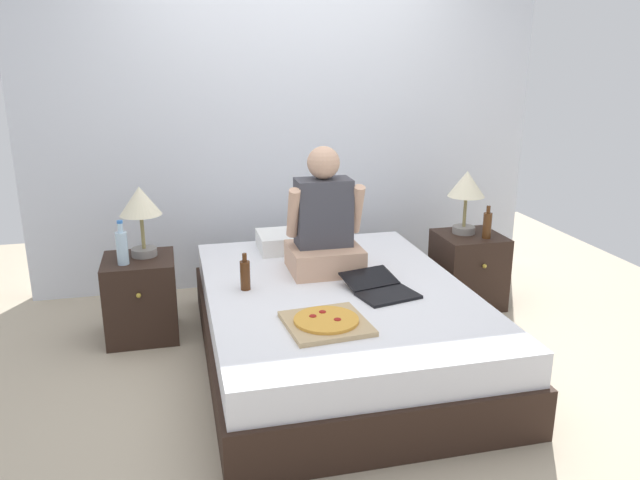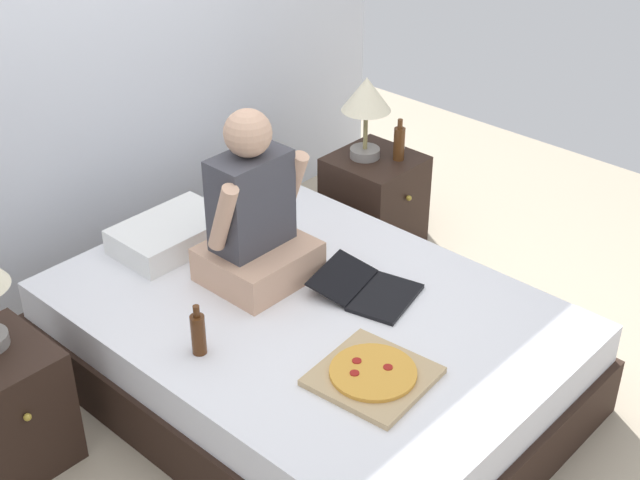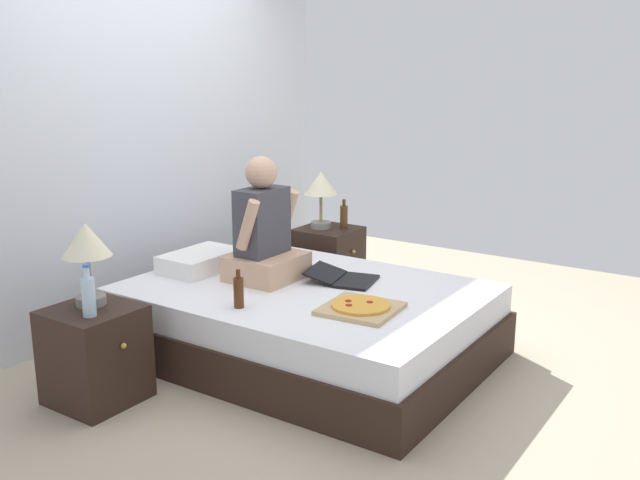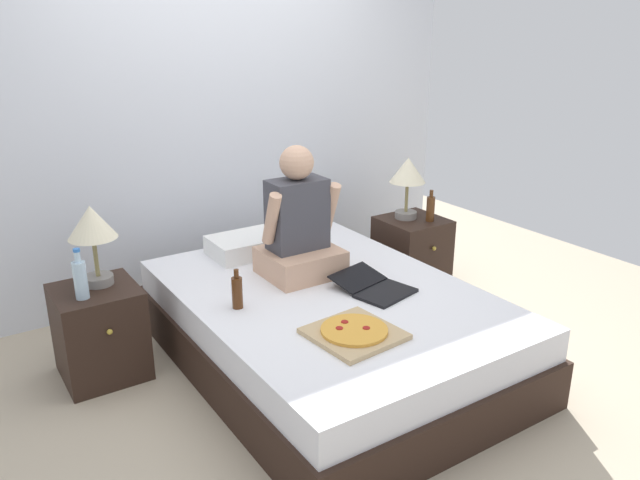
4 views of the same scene
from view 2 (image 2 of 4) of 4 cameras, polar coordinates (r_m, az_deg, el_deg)
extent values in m
plane|color=tan|center=(4.02, -0.64, -9.33)|extent=(5.92, 5.92, 0.00)
cube|color=silver|center=(4.39, -14.85, 12.10)|extent=(3.92, 0.12, 2.50)
cube|color=black|center=(3.94, -0.65, -7.85)|extent=(1.54, 2.15, 0.27)
cube|color=white|center=(3.80, -0.67, -5.22)|extent=(1.50, 2.08, 0.18)
sphere|color=gold|center=(3.50, -18.22, -10.72)|extent=(0.03, 0.03, 0.03)
cube|color=black|center=(4.90, 3.47, 2.50)|extent=(0.44, 0.44, 0.53)
sphere|color=gold|center=(4.73, 5.71, 2.68)|extent=(0.03, 0.03, 0.03)
cylinder|color=gray|center=(4.78, 2.89, 5.60)|extent=(0.16, 0.16, 0.05)
cylinder|color=olive|center=(4.72, 2.93, 7.08)|extent=(0.02, 0.02, 0.22)
cone|color=beige|center=(4.64, 3.00, 9.33)|extent=(0.26, 0.26, 0.18)
cylinder|color=#512D14|center=(4.74, 5.09, 6.14)|extent=(0.06, 0.06, 0.18)
cylinder|color=#512D14|center=(4.69, 5.15, 7.42)|extent=(0.03, 0.03, 0.05)
cube|color=white|center=(4.17, -9.48, 0.41)|extent=(0.52, 0.34, 0.12)
cube|color=tan|center=(3.88, -3.96, -1.37)|extent=(0.44, 0.40, 0.16)
cube|color=#3F3F47|center=(3.75, -4.44, 2.53)|extent=(0.34, 0.20, 0.42)
sphere|color=tan|center=(3.61, -4.64, 6.84)|extent=(0.20, 0.20, 0.20)
cylinder|color=tan|center=(3.59, -6.21, 1.43)|extent=(0.07, 0.18, 0.32)
cylinder|color=tan|center=(3.83, -1.77, 3.63)|extent=(0.07, 0.18, 0.32)
cube|color=black|center=(3.78, 4.20, -3.69)|extent=(0.36, 0.29, 0.02)
cube|color=black|center=(3.83, 1.43, -2.41)|extent=(0.35, 0.26, 0.06)
cube|color=tan|center=(3.36, 3.41, -8.71)|extent=(0.43, 0.43, 0.03)
cylinder|color=gold|center=(3.35, 3.42, -8.44)|extent=(0.33, 0.33, 0.02)
cylinder|color=maroon|center=(3.32, 2.22, -8.50)|extent=(0.04, 0.04, 0.00)
cylinder|color=maroon|center=(3.36, 4.37, -8.12)|extent=(0.04, 0.04, 0.00)
cylinder|color=maroon|center=(3.38, 2.37, -7.73)|extent=(0.04, 0.04, 0.00)
cylinder|color=#4C2811|center=(3.46, -7.79, -6.02)|extent=(0.06, 0.06, 0.17)
cylinder|color=#4C2811|center=(3.40, -7.92, -4.54)|extent=(0.03, 0.03, 0.05)
camera|label=1|loc=(1.97, 71.89, -19.00)|focal=35.00mm
camera|label=3|loc=(1.50, -130.49, -59.06)|focal=40.00mm
camera|label=4|loc=(1.00, 67.02, -41.03)|focal=35.00mm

